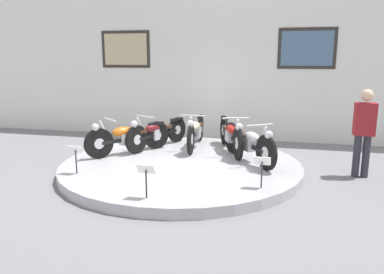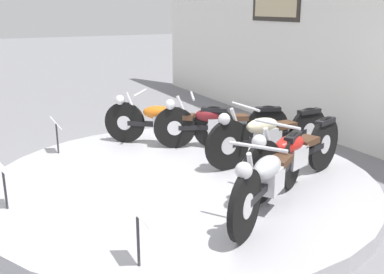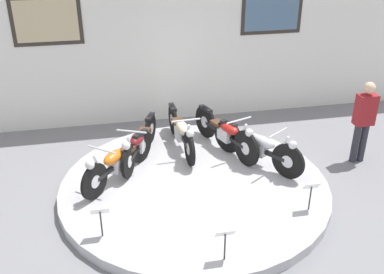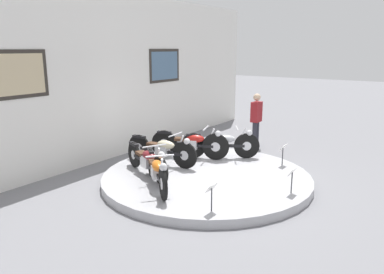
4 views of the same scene
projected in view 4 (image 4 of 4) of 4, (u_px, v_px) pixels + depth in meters
name	position (u px, v px, depth m)	size (l,w,h in m)	color
ground_plane	(206.00, 181.00, 8.38)	(60.00, 60.00, 0.00)	slate
display_platform	(206.00, 178.00, 8.36)	(4.61, 4.61, 0.18)	#ADADB2
back_wall	(103.00, 77.00, 9.67)	(14.00, 0.22, 4.34)	white
motorcycle_orange	(157.00, 170.00, 7.45)	(1.29, 1.55, 0.78)	black
motorcycle_maroon	(147.00, 159.00, 8.15)	(0.83, 1.81, 0.78)	black
motorcycle_cream	(163.00, 149.00, 8.96)	(0.54, 1.99, 0.80)	black
motorcycle_red	(191.00, 143.00, 9.47)	(0.78, 1.92, 0.81)	black
motorcycle_silver	(222.00, 143.00, 9.46)	(1.16, 1.69, 0.80)	black
info_placard_front_left	(212.00, 191.00, 6.36)	(0.26, 0.11, 0.51)	#333338
info_placard_front_centre	(292.00, 175.00, 7.17)	(0.26, 0.11, 0.51)	#333338
info_placard_front_right	(283.00, 150.00, 8.89)	(0.26, 0.11, 0.51)	#333338
visitor_standing	(256.00, 118.00, 11.04)	(0.36, 0.22, 1.62)	#2D2D38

